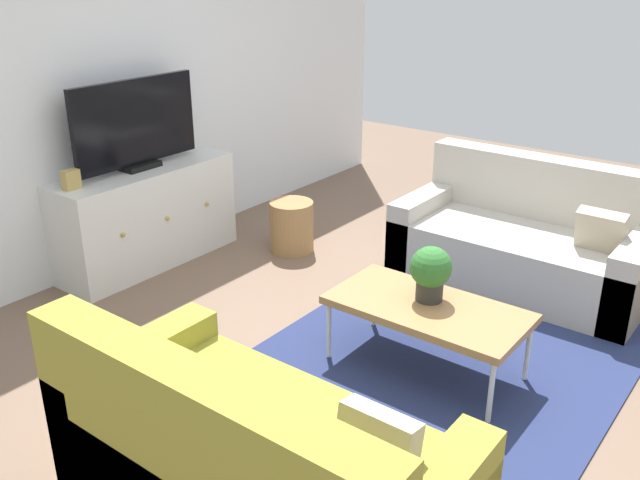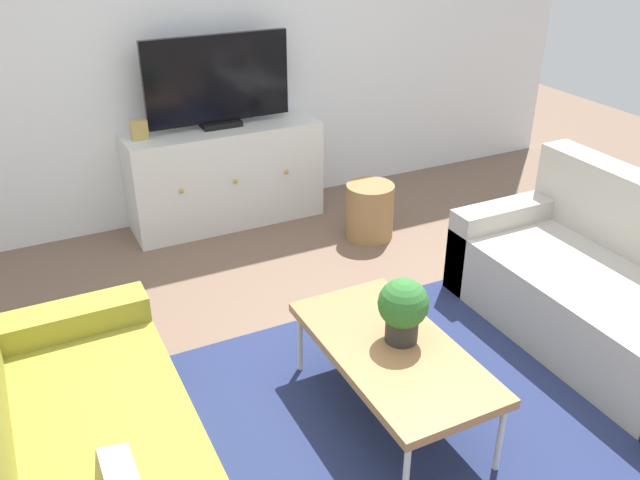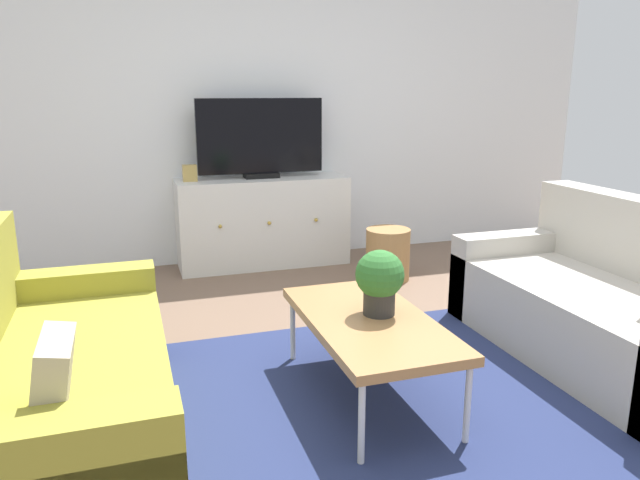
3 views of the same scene
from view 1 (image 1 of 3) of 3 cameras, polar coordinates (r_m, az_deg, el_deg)
The scene contains 11 objects.
ground_plane at distance 4.05m, azimuth 7.21°, elevation -10.00°, with size 10.00×10.00×0.00m, color brown.
wall_back at distance 5.23m, azimuth -17.40°, elevation 12.56°, with size 6.40×0.12×2.70m, color white.
area_rug at distance 3.99m, azimuth 9.10°, elevation -10.59°, with size 2.50×1.90×0.01m, color navy.
couch_left_side at distance 2.90m, azimuth -6.02°, elevation -18.28°, with size 0.86×1.69×0.85m.
couch_right_side at distance 5.06m, azimuth 16.72°, elevation -0.35°, with size 0.86×1.69×0.85m.
coffee_table at distance 3.82m, azimuth 8.87°, elevation -5.74°, with size 0.55×1.07×0.41m.
potted_plant at distance 3.79m, azimuth 9.12°, elevation -2.55°, with size 0.23×0.23×0.31m.
tv_console at distance 5.28m, azimuth -14.08°, elevation 1.90°, with size 1.40×0.47×0.73m.
flat_screen_tv at distance 5.10m, azimuth -14.95°, elevation 9.18°, with size 1.03×0.16×0.64m.
mantel_clock at distance 4.83m, azimuth -19.87°, elevation 4.71°, with size 0.11×0.07×0.13m, color tan.
wicker_basket at distance 5.39m, azimuth -2.35°, elevation 1.13°, with size 0.34×0.34×0.40m, color #9E7547.
Camera 1 is at (-2.99, -1.66, 2.17)m, focal length 38.78 mm.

